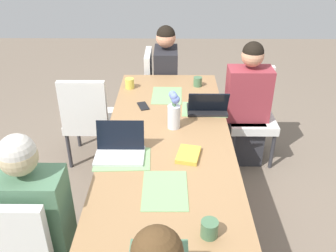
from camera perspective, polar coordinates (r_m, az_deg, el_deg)
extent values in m
plane|color=#756656|center=(3.13, 0.00, -12.95)|extent=(10.00, 10.00, 0.00)
cube|color=#9E754C|center=(2.69, 0.00, -1.30)|extent=(2.24, 0.90, 0.04)
cylinder|color=#9E754C|center=(3.80, -5.46, 1.89)|extent=(0.07, 0.07, 0.72)
cylinder|color=#9E754C|center=(3.80, 5.79, 1.84)|extent=(0.07, 0.07, 0.72)
cube|color=silver|center=(4.08, -0.30, 4.89)|extent=(0.44, 0.44, 0.08)
cube|color=silver|center=(3.99, -3.07, 8.35)|extent=(0.42, 0.06, 0.45)
cylinder|color=#333338|center=(4.35, 2.25, 3.23)|extent=(0.04, 0.04, 0.37)
cylinder|color=#333338|center=(4.02, 2.38, 0.82)|extent=(0.04, 0.04, 0.37)
cylinder|color=#333338|center=(4.36, -2.76, 3.25)|extent=(0.04, 0.04, 0.37)
cylinder|color=#333338|center=(4.02, -3.04, 0.84)|extent=(0.04, 0.04, 0.37)
cube|color=#2D2D33|center=(4.11, -0.30, 2.19)|extent=(0.34, 0.36, 0.45)
cube|color=#232328|center=(3.92, -0.32, 8.37)|extent=(0.40, 0.24, 0.50)
sphere|color=tan|center=(3.80, -0.34, 13.58)|extent=(0.20, 0.20, 0.20)
sphere|color=black|center=(3.79, -0.34, 14.02)|extent=(0.19, 0.19, 0.19)
cube|color=silver|center=(3.63, 12.83, 0.74)|extent=(0.44, 0.44, 0.08)
cube|color=silver|center=(3.68, 12.74, 5.78)|extent=(0.06, 0.42, 0.45)
cylinder|color=#333338|center=(3.63, 15.93, -3.84)|extent=(0.04, 0.04, 0.37)
cylinder|color=#333338|center=(3.55, 9.99, -3.90)|extent=(0.04, 0.04, 0.37)
cylinder|color=#333338|center=(3.94, 14.66, -0.81)|extent=(0.04, 0.04, 0.37)
cylinder|color=#333338|center=(3.87, 9.20, -0.79)|extent=(0.04, 0.04, 0.37)
cube|color=#2D2D33|center=(3.71, 11.61, -1.75)|extent=(0.36, 0.34, 0.45)
cube|color=#93333D|center=(3.49, 12.39, 4.92)|extent=(0.24, 0.40, 0.50)
sphere|color=tan|center=(3.36, 13.07, 10.65)|extent=(0.20, 0.20, 0.20)
sphere|color=black|center=(3.35, 13.13, 11.14)|extent=(0.19, 0.19, 0.19)
cube|color=silver|center=(2.44, -20.62, -17.44)|extent=(0.44, 0.44, 0.08)
cube|color=silver|center=(2.14, -23.59, -16.15)|extent=(0.06, 0.42, 0.45)
cylinder|color=#333338|center=(2.78, -22.31, -17.39)|extent=(0.04, 0.04, 0.37)
cylinder|color=#333338|center=(2.66, -14.35, -18.22)|extent=(0.04, 0.04, 0.37)
cube|color=#4C7556|center=(2.22, -20.48, -12.44)|extent=(0.24, 0.40, 0.50)
sphere|color=tan|center=(2.00, -22.31, -4.49)|extent=(0.20, 0.20, 0.20)
sphere|color=beige|center=(1.99, -22.48, -3.78)|extent=(0.19, 0.19, 0.19)
sphere|color=#51381E|center=(1.36, -1.72, -19.00)|extent=(0.19, 0.19, 0.19)
cube|color=silver|center=(3.63, -12.01, 0.80)|extent=(0.44, 0.44, 0.08)
cube|color=silver|center=(3.34, -13.10, 3.20)|extent=(0.06, 0.42, 0.45)
cylinder|color=#333338|center=(3.94, -13.84, -0.73)|extent=(0.04, 0.04, 0.37)
cylinder|color=#333338|center=(3.86, -8.38, -0.77)|extent=(0.04, 0.04, 0.37)
cylinder|color=#333338|center=(3.63, -15.15, -3.76)|extent=(0.04, 0.04, 0.37)
cylinder|color=#333338|center=(3.55, -9.22, -3.88)|extent=(0.04, 0.04, 0.37)
cylinder|color=silver|center=(2.70, 0.92, 1.44)|extent=(0.09, 0.09, 0.18)
sphere|color=#6B7FD1|center=(2.61, 1.00, 4.60)|extent=(0.05, 0.05, 0.05)
cylinder|color=#477A3D|center=(2.63, 0.99, 3.81)|extent=(0.01, 0.01, 0.08)
sphere|color=#6B7FD1|center=(2.63, 1.18, 4.15)|extent=(0.06, 0.06, 0.06)
cylinder|color=#477A3D|center=(2.64, 1.18, 3.61)|extent=(0.01, 0.01, 0.06)
sphere|color=#6B7FD1|center=(2.62, 0.95, 4.63)|extent=(0.05, 0.05, 0.05)
cylinder|color=#477A3D|center=(2.64, 0.94, 3.87)|extent=(0.01, 0.01, 0.08)
sphere|color=#6B7FD1|center=(2.63, 0.71, 4.93)|extent=(0.05, 0.05, 0.05)
cylinder|color=#477A3D|center=(2.65, 0.70, 4.07)|extent=(0.01, 0.01, 0.09)
sphere|color=#6B7FD1|center=(2.62, 0.90, 4.64)|extent=(0.06, 0.06, 0.06)
cylinder|color=#477A3D|center=(2.64, 0.89, 3.88)|extent=(0.01, 0.01, 0.08)
cube|color=#7FAD70|center=(3.24, -0.17, 4.79)|extent=(0.37, 0.27, 0.00)
cube|color=#7FAD70|center=(3.01, 5.66, 2.58)|extent=(0.28, 0.37, 0.00)
cube|color=#7FAD70|center=(2.40, -7.11, -5.14)|extent=(0.28, 0.37, 0.00)
cube|color=#7FAD70|center=(2.14, -0.48, -9.94)|extent=(0.36, 0.26, 0.00)
cube|color=silver|center=(2.42, -7.53, -4.62)|extent=(0.22, 0.32, 0.02)
cube|color=black|center=(2.43, -7.43, -1.41)|extent=(0.05, 0.31, 0.20)
cube|color=black|center=(2.98, 6.08, 2.54)|extent=(0.22, 0.32, 0.02)
cube|color=black|center=(2.88, 6.30, 3.67)|extent=(0.09, 0.31, 0.19)
cylinder|color=#47704C|center=(1.86, 6.46, -15.61)|extent=(0.09, 0.09, 0.09)
cylinder|color=#47704C|center=(3.43, 4.65, 6.90)|extent=(0.08, 0.08, 0.09)
cylinder|color=#DBC64C|center=(3.39, -6.01, 6.62)|extent=(0.08, 0.08, 0.09)
cube|color=gold|center=(2.41, 3.19, -4.49)|extent=(0.23, 0.18, 0.03)
cube|color=black|center=(3.05, -3.89, 3.13)|extent=(0.17, 0.12, 0.01)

